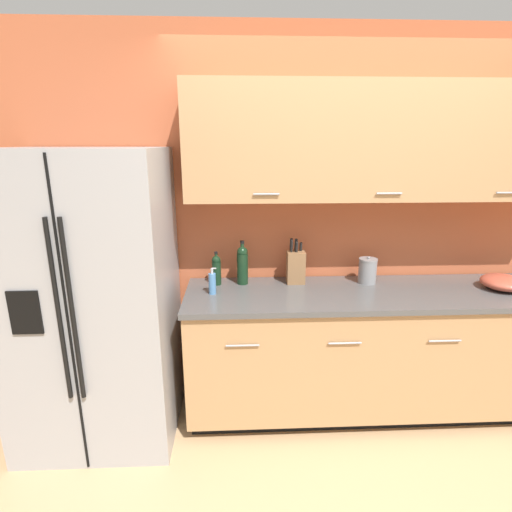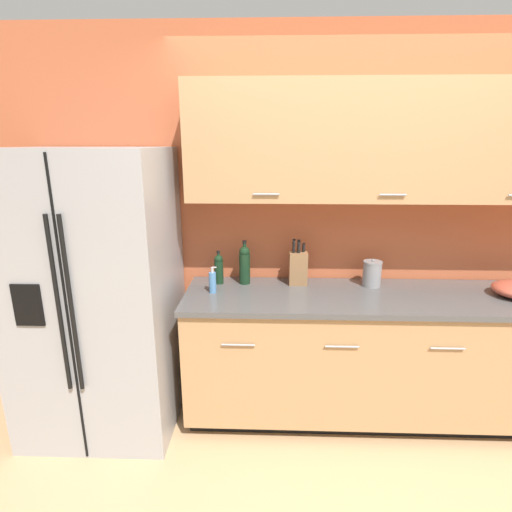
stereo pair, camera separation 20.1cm
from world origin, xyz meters
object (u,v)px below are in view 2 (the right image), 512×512
at_px(soap_dispenser, 213,282).
at_px(refrigerator, 99,294).
at_px(wine_bottle, 245,264).
at_px(oil_bottle, 219,268).
at_px(knife_block, 298,267).
at_px(steel_canister, 372,274).

bearing_deg(soap_dispenser, refrigerator, -173.50).
distance_m(refrigerator, wine_bottle, 0.97).
xyz_separation_m(refrigerator, oil_bottle, (0.75, 0.26, 0.10)).
bearing_deg(oil_bottle, knife_block, 0.78).
relative_size(wine_bottle, steel_canister, 1.61).
relative_size(knife_block, soap_dispenser, 1.81).
distance_m(knife_block, soap_dispenser, 0.60).
xyz_separation_m(refrigerator, knife_block, (1.30, 0.27, 0.11)).
relative_size(refrigerator, steel_canister, 9.57).
xyz_separation_m(knife_block, oil_bottle, (-0.55, -0.01, -0.01)).
height_order(wine_bottle, steel_canister, wine_bottle).
distance_m(oil_bottle, steel_canister, 1.05).
distance_m(refrigerator, oil_bottle, 0.80).
bearing_deg(steel_canister, oil_bottle, 179.21).
distance_m(soap_dispenser, oil_bottle, 0.18).
bearing_deg(oil_bottle, steel_canister, -0.79).
xyz_separation_m(refrigerator, steel_canister, (1.80, 0.25, 0.08)).
height_order(soap_dispenser, oil_bottle, oil_bottle).
height_order(knife_block, steel_canister, knife_block).
bearing_deg(oil_bottle, refrigerator, -160.60).
xyz_separation_m(refrigerator, soap_dispenser, (0.73, 0.08, 0.06)).
height_order(refrigerator, soap_dispenser, refrigerator).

